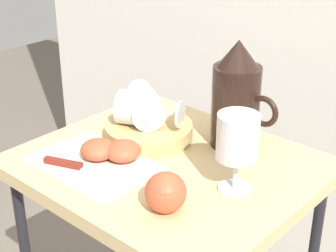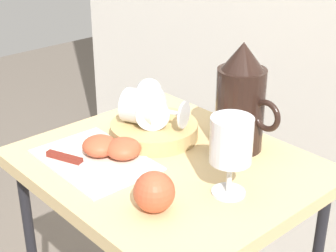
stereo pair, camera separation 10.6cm
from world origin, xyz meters
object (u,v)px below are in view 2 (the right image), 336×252
at_px(table, 168,188).
at_px(basket_tray, 154,130).
at_px(wine_glass_tipped_near, 151,107).
at_px(apple_half_right, 124,149).
at_px(knife, 77,161).
at_px(apple_half_left, 100,146).
at_px(wine_glass_tipped_far, 144,107).
at_px(apple_whole, 154,192).
at_px(pitcher, 240,107).
at_px(wine_glass_upright, 231,144).

relative_size(table, basket_tray, 3.55).
xyz_separation_m(table, wine_glass_tipped_near, (-0.11, 0.05, 0.14)).
relative_size(apple_half_right, knife, 0.37).
distance_m(table, apple_half_left, 0.17).
bearing_deg(apple_half_left, wine_glass_tipped_far, 92.92).
height_order(wine_glass_tipped_near, apple_half_left, wine_glass_tipped_near).
relative_size(apple_whole, knife, 0.37).
bearing_deg(wine_glass_tipped_far, pitcher, 34.13).
bearing_deg(basket_tray, wine_glass_tipped_near, 174.89).
relative_size(wine_glass_upright, wine_glass_tipped_far, 0.98).
height_order(apple_half_left, apple_whole, apple_whole).
bearing_deg(apple_whole, apple_half_right, 158.04).
height_order(table, wine_glass_upright, wine_glass_upright).
relative_size(wine_glass_tipped_far, apple_whole, 2.13).
height_order(pitcher, wine_glass_upright, pitcher).
bearing_deg(apple_whole, basket_tray, 139.37).
relative_size(basket_tray, wine_glass_tipped_far, 1.25).
xyz_separation_m(table, apple_half_right, (-0.07, -0.06, 0.09)).
height_order(wine_glass_upright, apple_half_right, wine_glass_upright).
xyz_separation_m(apple_whole, knife, (-0.23, -0.01, -0.03)).
height_order(basket_tray, apple_half_left, apple_half_left).
distance_m(table, knife, 0.20).
bearing_deg(pitcher, basket_tray, -147.26).
xyz_separation_m(basket_tray, knife, (-0.01, -0.20, -0.01)).
bearing_deg(apple_whole, wine_glass_tipped_far, 143.76).
bearing_deg(apple_half_right, basket_tray, 106.85).
height_order(wine_glass_tipped_near, knife, wine_glass_tipped_near).
bearing_deg(table, apple_half_right, -136.95).
xyz_separation_m(table, wine_glass_upright, (0.17, -0.00, 0.17)).
height_order(wine_glass_tipped_far, apple_half_left, wine_glass_tipped_far).
bearing_deg(apple_whole, wine_glass_upright, 69.35).
xyz_separation_m(basket_tray, apple_whole, (0.22, -0.19, 0.02)).
xyz_separation_m(wine_glass_upright, wine_glass_tipped_near, (-0.28, 0.05, -0.03)).
bearing_deg(pitcher, wine_glass_tipped_near, -149.00).
distance_m(pitcher, wine_glass_tipped_far, 0.21).
bearing_deg(wine_glass_tipped_near, table, -24.48).
distance_m(wine_glass_tipped_near, apple_half_left, 0.15).
distance_m(table, apple_half_right, 0.13).
distance_m(pitcher, apple_half_left, 0.31).
bearing_deg(wine_glass_tipped_near, basket_tray, -5.11).
bearing_deg(wine_glass_upright, knife, -151.90).
distance_m(wine_glass_upright, apple_half_right, 0.26).
relative_size(apple_half_right, apple_whole, 1.00).
bearing_deg(table, wine_glass_upright, -0.31).
height_order(pitcher, apple_whole, pitcher).
bearing_deg(knife, table, 53.41).
xyz_separation_m(wine_glass_upright, apple_whole, (-0.05, -0.14, -0.07)).
bearing_deg(pitcher, apple_half_right, -120.20).
bearing_deg(wine_glass_upright, table, 179.69).
distance_m(wine_glass_tipped_near, wine_glass_tipped_far, 0.02).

